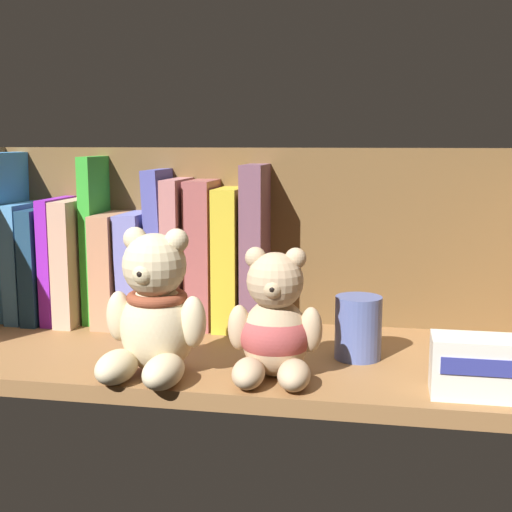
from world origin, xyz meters
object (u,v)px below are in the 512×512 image
at_px(book_0, 15,235).
at_px(book_9, 181,252).
at_px(pillar_candle, 358,328).
at_px(book_5, 98,239).
at_px(book_2, 49,262).
at_px(book_4, 81,259).
at_px(book_7, 142,267).
at_px(book_10, 204,253).
at_px(teddy_bear_larger, 154,313).
at_px(book_8, 163,247).
at_px(book_1, 32,260).
at_px(book_12, 257,247).
at_px(book_3, 64,258).
at_px(book_11, 231,258).
at_px(teddy_bear_smaller, 275,327).
at_px(book_6, 118,267).
at_px(small_product_box, 484,367).

bearing_deg(book_0, book_9, 0.00).
height_order(book_9, pillar_candle, book_9).
bearing_deg(book_5, book_2, 180.00).
xyz_separation_m(book_2, book_4, (0.05, 0.00, 0.01)).
xyz_separation_m(book_5, book_9, (0.13, 0.00, -0.02)).
xyz_separation_m(book_7, book_10, (0.09, 0.00, 0.02)).
height_order(book_5, teddy_bear_larger, book_5).
distance_m(book_4, book_8, 0.13).
height_order(book_5, book_9, book_5).
height_order(book_1, book_12, book_12).
distance_m(book_0, book_2, 0.07).
bearing_deg(book_0, book_8, 0.00).
relative_size(book_3, book_7, 1.12).
relative_size(book_11, teddy_bear_smaller, 1.35).
bearing_deg(book_1, book_3, 0.00).
bearing_deg(book_3, pillar_candle, -15.64).
height_order(book_8, book_9, book_8).
xyz_separation_m(book_2, teddy_bear_larger, (0.24, -0.22, -0.01)).
xyz_separation_m(book_2, book_3, (0.02, 0.00, 0.01)).
bearing_deg(book_6, book_11, 0.00).
distance_m(book_5, book_11, 0.20).
relative_size(book_1, teddy_bear_larger, 1.03).
bearing_deg(book_1, book_12, 0.00).
relative_size(book_1, book_2, 1.04).
distance_m(book_1, book_2, 0.03).
height_order(book_6, book_7, book_7).
xyz_separation_m(book_6, book_8, (0.07, 0.00, 0.03)).
relative_size(book_0, book_2, 1.48).
bearing_deg(book_4, pillar_candle, -16.61).
height_order(book_10, book_11, book_10).
xyz_separation_m(book_1, book_7, (0.17, 0.00, -0.01)).
height_order(book_0, small_product_box, book_0).
relative_size(book_3, book_6, 1.13).
relative_size(book_2, book_3, 0.92).
height_order(book_3, pillar_candle, book_3).
bearing_deg(teddy_bear_smaller, small_product_box, -4.93).
height_order(teddy_bear_larger, pillar_candle, teddy_bear_larger).
bearing_deg(book_7, book_4, 180.00).
relative_size(book_4, book_5, 0.74).
height_order(book_8, small_product_box, book_8).
xyz_separation_m(book_9, teddy_bear_smaller, (0.17, -0.21, -0.05)).
relative_size(book_12, pillar_candle, 3.00).
relative_size(book_2, pillar_candle, 2.16).
height_order(book_9, book_11, book_9).
distance_m(book_1, book_9, 0.23).
xyz_separation_m(book_7, teddy_bear_smaller, (0.23, -0.21, -0.02)).
xyz_separation_m(book_7, small_product_box, (0.45, -0.23, -0.05)).
relative_size(book_0, book_12, 1.07).
relative_size(book_0, book_6, 1.53).
height_order(book_3, book_7, book_3).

